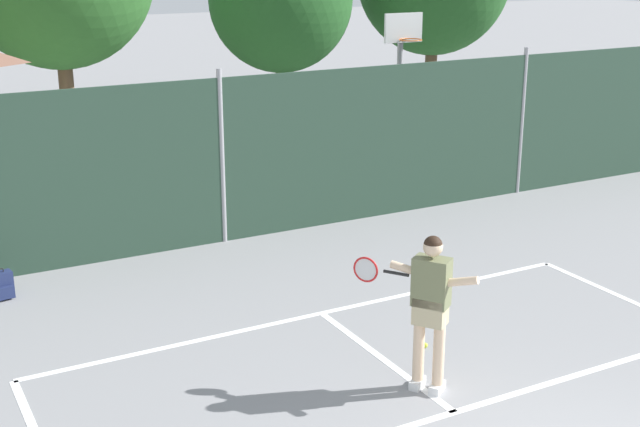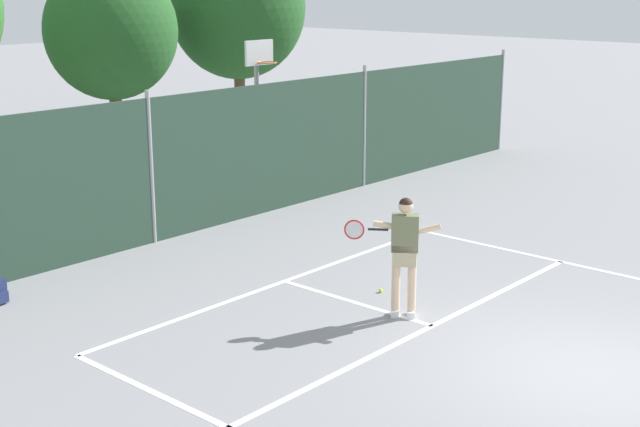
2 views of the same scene
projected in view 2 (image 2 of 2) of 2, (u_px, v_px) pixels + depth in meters
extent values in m
plane|color=gray|center=(590.00, 374.00, 11.52)|extent=(120.00, 120.00, 0.00)
cube|color=white|center=(284.00, 281.00, 15.04)|extent=(8.20, 0.10, 0.01)
cube|color=white|center=(432.00, 326.00, 13.10)|extent=(8.20, 0.10, 0.01)
cube|color=white|center=(355.00, 302.00, 14.05)|extent=(0.10, 2.97, 0.01)
cube|color=#284233|center=(151.00, 172.00, 16.91)|extent=(26.00, 0.05, 2.81)
cylinder|color=#99999E|center=(151.00, 168.00, 16.90)|extent=(0.09, 0.09, 2.96)
cylinder|color=#99999E|center=(364.00, 126.00, 21.60)|extent=(0.09, 0.09, 2.96)
cylinder|color=#99999E|center=(501.00, 100.00, 26.31)|extent=(0.09, 0.09, 2.96)
cylinder|color=#9E9EA3|center=(257.00, 124.00, 21.76)|extent=(0.12, 0.12, 3.05)
cube|color=white|center=(259.00, 53.00, 21.25)|extent=(0.90, 0.06, 0.60)
torus|color=#D85919|center=(267.00, 63.00, 21.14)|extent=(0.48, 0.48, 0.02)
cylinder|color=brown|center=(117.00, 121.00, 25.94)|extent=(0.36, 0.36, 1.86)
ellipsoid|color=#235623|center=(112.00, 31.00, 25.28)|extent=(3.93, 3.54, 3.93)
cylinder|color=brown|center=(240.00, 100.00, 29.51)|extent=(0.36, 0.36, 2.10)
ellipsoid|color=#235623|center=(238.00, 7.00, 28.73)|extent=(4.65, 4.19, 4.65)
cube|color=silver|center=(411.00, 313.00, 13.47)|extent=(0.28, 0.25, 0.10)
cube|color=silver|center=(395.00, 312.00, 13.50)|extent=(0.28, 0.25, 0.10)
cylinder|color=beige|center=(412.00, 285.00, 13.35)|extent=(0.13, 0.13, 0.82)
cylinder|color=beige|center=(396.00, 284.00, 13.38)|extent=(0.13, 0.13, 0.82)
cube|color=tan|center=(405.00, 255.00, 13.24)|extent=(0.40, 0.43, 0.32)
cube|color=#6B704C|center=(405.00, 233.00, 13.16)|extent=(0.42, 0.47, 0.56)
sphere|color=beige|center=(406.00, 206.00, 13.05)|extent=(0.22, 0.22, 0.22)
sphere|color=black|center=(406.00, 205.00, 13.04)|extent=(0.21, 0.21, 0.21)
cylinder|color=beige|center=(392.00, 226.00, 13.13)|extent=(0.39, 0.51, 0.17)
cylinder|color=beige|center=(424.00, 230.00, 13.11)|extent=(0.36, 0.47, 0.22)
cylinder|color=black|center=(378.00, 229.00, 13.14)|extent=(0.20, 0.27, 0.04)
torus|color=red|center=(354.00, 230.00, 13.13)|extent=(0.19, 0.26, 0.30)
cylinder|color=silver|center=(354.00, 230.00, 13.13)|extent=(0.15, 0.22, 0.26)
sphere|color=#CCE033|center=(381.00, 291.00, 14.49)|extent=(0.07, 0.07, 0.07)
cube|color=navy|center=(2.00, 298.00, 13.91)|extent=(0.23, 0.09, 0.18)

